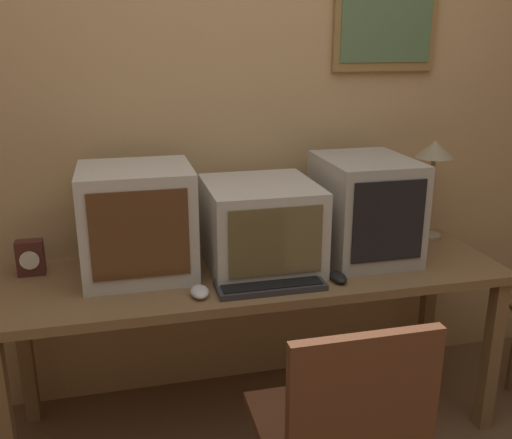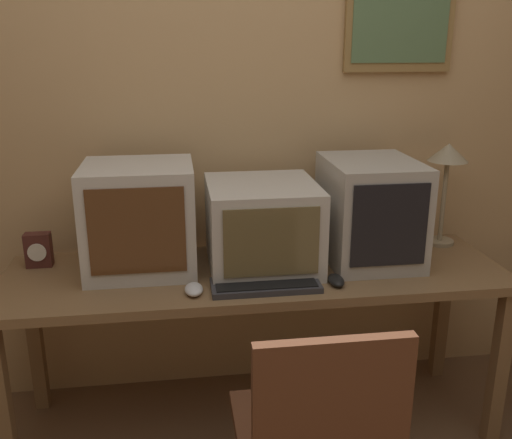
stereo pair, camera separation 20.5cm
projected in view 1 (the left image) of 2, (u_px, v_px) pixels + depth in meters
wall_back at (235, 108)px, 2.45m from camera, size 8.00×0.08×2.60m
desk at (256, 288)px, 2.28m from camera, size 1.97×0.60×0.71m
monitor_left at (138, 221)px, 2.17m from camera, size 0.42×0.39×0.42m
monitor_center at (261, 225)px, 2.26m from camera, size 0.43×0.46×0.34m
monitor_right at (364, 208)px, 2.36m from camera, size 0.35×0.45×0.41m
keyboard_main at (270, 285)px, 2.09m from camera, size 0.40×0.15×0.03m
mouse_near_keyboard at (338, 277)px, 2.15m from camera, size 0.06×0.11×0.03m
mouse_far_corner at (200, 292)px, 2.02m from camera, size 0.06×0.10×0.04m
desk_clock at (30, 258)px, 2.19m from camera, size 0.10×0.06×0.14m
desk_lamp at (434, 160)px, 2.52m from camera, size 0.17×0.17×0.45m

